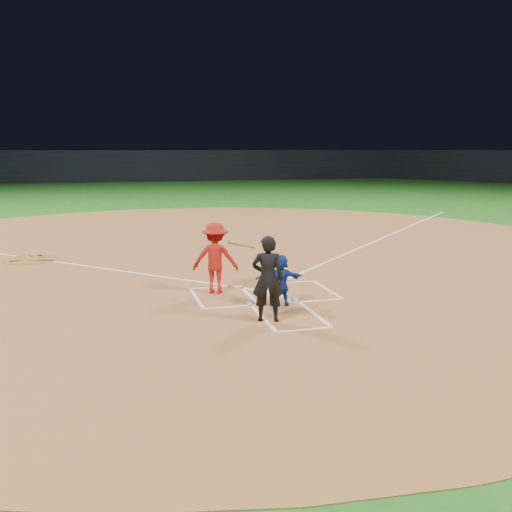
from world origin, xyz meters
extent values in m
plane|color=#185816|center=(0.00, 0.00, 0.00)|extent=(120.00, 120.00, 0.00)
cylinder|color=#915A2F|center=(0.00, 6.00, 0.01)|extent=(28.00, 28.00, 0.01)
cube|color=black|center=(0.00, 48.00, 1.60)|extent=(80.00, 1.20, 3.20)
cylinder|color=silver|center=(0.00, 0.00, 0.02)|extent=(0.60, 0.60, 0.02)
cylinder|color=brown|center=(-5.77, 5.87, 0.02)|extent=(1.70, 1.70, 0.01)
cylinder|color=gold|center=(-5.77, 5.87, 0.02)|extent=(0.80, 0.80, 0.00)
cylinder|color=#9C6739|center=(-5.62, 6.12, 0.05)|extent=(0.57, 0.70, 0.06)
cylinder|color=olive|center=(-5.97, 5.77, 0.05)|extent=(0.77, 0.46, 0.06)
cylinder|color=#A56E3C|center=(-5.47, 5.57, 0.05)|extent=(0.84, 0.23, 0.06)
torus|color=black|center=(-5.57, 6.27, 0.05)|extent=(0.19, 0.19, 0.05)
imported|color=#13339E|center=(0.06, -1.07, 0.58)|extent=(1.06, 0.34, 1.14)
imported|color=black|center=(-0.51, -2.06, 0.87)|extent=(0.72, 0.58, 1.71)
cube|color=white|center=(-0.98, 0.92, 0.01)|extent=(1.22, 0.08, 0.01)
cube|color=white|center=(-0.98, -0.92, 0.01)|extent=(1.22, 0.08, 0.01)
cube|color=white|center=(-0.37, 0.00, 0.01)|extent=(0.08, 1.83, 0.01)
cube|color=white|center=(-1.59, 0.00, 0.01)|extent=(0.08, 1.83, 0.01)
cube|color=white|center=(0.98, 0.92, 0.01)|extent=(1.22, 0.08, 0.01)
cube|color=white|center=(0.98, -0.92, 0.01)|extent=(1.22, 0.08, 0.01)
cube|color=white|center=(0.37, 0.00, 0.01)|extent=(0.08, 1.83, 0.01)
cube|color=white|center=(1.59, 0.00, 0.01)|extent=(0.08, 1.83, 0.01)
cube|color=white|center=(-0.55, -1.70, 0.01)|extent=(0.08, 2.20, 0.01)
cube|color=white|center=(0.55, -1.70, 0.01)|extent=(0.08, 2.20, 0.01)
cube|color=white|center=(0.00, -2.80, 0.01)|extent=(1.10, 0.08, 0.01)
cube|color=white|center=(7.07, 7.37, 0.01)|extent=(14.21, 14.21, 0.01)
imported|color=#AB1713|center=(-1.07, 0.42, 0.84)|extent=(1.20, 0.90, 1.66)
cylinder|color=#A16F3B|center=(-0.47, 0.27, 1.15)|extent=(0.76, 0.47, 0.28)
camera|label=1|loc=(-3.53, -12.46, 3.36)|focal=40.00mm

